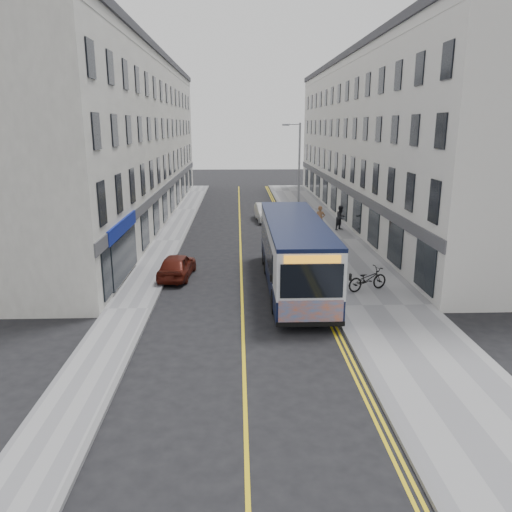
{
  "coord_description": "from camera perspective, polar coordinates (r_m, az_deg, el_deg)",
  "views": [
    {
      "loc": [
        -0.16,
        -21.82,
        7.85
      ],
      "look_at": [
        0.72,
        1.89,
        1.6
      ],
      "focal_mm": 35.0,
      "sensor_mm": 36.0,
      "label": 1
    }
  ],
  "objects": [
    {
      "name": "pavement_east",
      "position": [
        35.29,
        8.4,
        1.85
      ],
      "size": [
        4.5,
        64.0,
        0.12
      ],
      "primitive_type": "cube",
      "color": "gray",
      "rests_on": "ground"
    },
    {
      "name": "road_dbl_yellow_outer",
      "position": [
        34.94,
        4.36,
        1.74
      ],
      "size": [
        0.1,
        64.0,
        0.01
      ],
      "primitive_type": "cube",
      "color": "yellow",
      "rests_on": "ground"
    },
    {
      "name": "city_bus",
      "position": [
        24.52,
        4.39,
        0.58
      ],
      "size": [
        2.73,
        11.72,
        3.41
      ],
      "color": "black",
      "rests_on": "ground"
    },
    {
      "name": "pedestrian_far",
      "position": [
        38.34,
        9.67,
        4.33
      ],
      "size": [
        1.15,
        1.12,
        1.86
      ],
      "primitive_type": "imported",
      "rotation": [
        0.0,
        0.0,
        0.68
      ],
      "color": "black",
      "rests_on": "pavement_east"
    },
    {
      "name": "car_maroon",
      "position": [
        26.64,
        -9.03,
        -1.1
      ],
      "size": [
        1.91,
        3.98,
        1.31
      ],
      "primitive_type": "imported",
      "rotation": [
        0.0,
        0.0,
        3.04
      ],
      "color": "#53160D",
      "rests_on": "ground"
    },
    {
      "name": "streetlamp",
      "position": [
        36.24,
        4.81,
        9.22
      ],
      "size": [
        1.32,
        0.18,
        8.0
      ],
      "color": "gray",
      "rests_on": "ground"
    },
    {
      "name": "car_white",
      "position": [
        42.16,
        1.13,
        5.03
      ],
      "size": [
        1.9,
        4.52,
        1.45
      ],
      "primitive_type": "imported",
      "rotation": [
        0.0,
        0.0,
        0.08
      ],
      "color": "white",
      "rests_on": "ground"
    },
    {
      "name": "terrace_east",
      "position": [
        44.4,
        13.43,
        12.63
      ],
      "size": [
        6.0,
        46.0,
        13.0
      ],
      "primitive_type": "cube",
      "color": "silver",
      "rests_on": "ground"
    },
    {
      "name": "pedestrian_near",
      "position": [
        37.12,
        7.33,
        4.18
      ],
      "size": [
        0.82,
        0.65,
        1.98
      ],
      "primitive_type": "imported",
      "rotation": [
        0.0,
        0.0,
        -0.27
      ],
      "color": "brown",
      "rests_on": "pavement_east"
    },
    {
      "name": "bicycle",
      "position": [
        24.56,
        12.62,
        -2.58
      ],
      "size": [
        2.27,
        1.51,
        1.13
      ],
      "primitive_type": "imported",
      "rotation": [
        0.0,
        0.0,
        1.96
      ],
      "color": "black",
      "rests_on": "pavement_east"
    },
    {
      "name": "kerb_west",
      "position": [
        34.91,
        -8.39,
        1.71
      ],
      "size": [
        0.18,
        64.0,
        0.13
      ],
      "primitive_type": "cube",
      "color": "slate",
      "rests_on": "ground"
    },
    {
      "name": "road_dbl_yellow_inner",
      "position": [
        34.91,
        4.03,
        1.73
      ],
      "size": [
        0.1,
        64.0,
        0.01
      ],
      "primitive_type": "cube",
      "color": "yellow",
      "rests_on": "ground"
    },
    {
      "name": "kerb_east",
      "position": [
        34.95,
        4.77,
        1.84
      ],
      "size": [
        0.18,
        64.0,
        0.13
      ],
      "primitive_type": "cube",
      "color": "slate",
      "rests_on": "ground"
    },
    {
      "name": "ground",
      "position": [
        23.19,
        -1.61,
        -5.04
      ],
      "size": [
        140.0,
        140.0,
        0.0
      ],
      "primitive_type": "plane",
      "color": "black",
      "rests_on": "ground"
    },
    {
      "name": "pavement_west",
      "position": [
        35.04,
        -10.01,
        1.68
      ],
      "size": [
        2.0,
        64.0,
        0.12
      ],
      "primitive_type": "cube",
      "color": "gray",
      "rests_on": "ground"
    },
    {
      "name": "terrace_west",
      "position": [
        43.74,
        -14.13,
        12.56
      ],
      "size": [
        6.0,
        46.0,
        13.0
      ],
      "primitive_type": "cube",
      "color": "silver",
      "rests_on": "ground"
    },
    {
      "name": "road_centre_line",
      "position": [
        34.72,
        -1.8,
        1.69
      ],
      "size": [
        0.12,
        64.0,
        0.01
      ],
      "primitive_type": "cube",
      "color": "yellow",
      "rests_on": "ground"
    }
  ]
}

